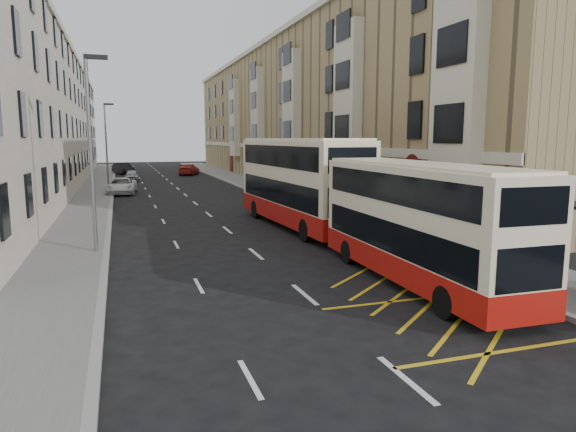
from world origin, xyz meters
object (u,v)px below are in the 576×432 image
object	(u,v)px
double_decker_front	(418,223)
car_silver	(132,176)
pedestrian_far	(514,252)
car_dark	(123,168)
white_van	(122,186)
street_lamp_far	(107,140)
double_decker_rear	(299,182)
car_red	(189,169)
street_lamp_near	(91,143)

from	to	relation	value
double_decker_front	car_silver	xyz separation A→B (m)	(-7.99, 46.45, -1.42)
pedestrian_far	car_dark	distance (m)	61.34
white_van	car_silver	size ratio (longest dim) A/B	1.37
white_van	car_dark	size ratio (longest dim) A/B	1.07
double_decker_front	car_silver	size ratio (longest dim) A/B	2.73
street_lamp_far	white_van	distance (m)	6.87
street_lamp_far	double_decker_rear	world-z (taller)	street_lamp_far
street_lamp_far	car_silver	bearing A→B (deg)	74.54
pedestrian_far	white_van	bearing A→B (deg)	-43.78
car_silver	car_red	world-z (taller)	car_red
double_decker_front	car_dark	world-z (taller)	double_decker_front
pedestrian_far	car_dark	bearing A→B (deg)	-53.05
double_decker_rear	car_silver	bearing A→B (deg)	100.00
street_lamp_far	double_decker_front	bearing A→B (deg)	-74.81
street_lamp_far	car_silver	size ratio (longest dim) A/B	2.14
double_decker_front	car_red	distance (m)	54.88
double_decker_rear	car_silver	size ratio (longest dim) A/B	3.29
car_dark	pedestrian_far	bearing A→B (deg)	-97.04
double_decker_rear	white_van	world-z (taller)	double_decker_rear
car_red	double_decker_rear	bearing A→B (deg)	110.38
street_lamp_near	car_red	xyz separation A→B (m)	(9.87, 46.85, -3.91)
street_lamp_near	street_lamp_far	size ratio (longest dim) A/B	1.00
double_decker_rear	car_dark	distance (m)	48.54
pedestrian_far	white_van	world-z (taller)	pedestrian_far
pedestrian_far	car_red	bearing A→B (deg)	-60.56
street_lamp_far	white_van	bearing A→B (deg)	-78.23
street_lamp_near	white_van	size ratio (longest dim) A/B	1.57
double_decker_front	car_silver	bearing A→B (deg)	100.78
white_van	car_silver	bearing A→B (deg)	90.92
car_red	car_silver	bearing A→B (deg)	67.95
street_lamp_near	car_silver	world-z (taller)	street_lamp_near
white_van	car_red	world-z (taller)	car_red
car_red	street_lamp_near	bearing A→B (deg)	97.93
double_decker_rear	car_red	distance (m)	43.20
double_decker_rear	white_van	size ratio (longest dim) A/B	2.41
car_dark	double_decker_rear	bearing A→B (deg)	-98.10
street_lamp_far	double_decker_front	size ratio (longest dim) A/B	0.79
pedestrian_far	car_red	xyz separation A→B (m)	(-3.84, 55.56, -0.25)
street_lamp_far	car_red	bearing A→B (deg)	59.63
street_lamp_far	double_decker_rear	bearing A→B (deg)	-68.64
double_decker_front	white_van	size ratio (longest dim) A/B	2.00
street_lamp_near	car_dark	xyz separation A→B (m)	(1.52, 51.40, -3.85)
street_lamp_near	car_red	bearing A→B (deg)	78.10
street_lamp_near	pedestrian_far	world-z (taller)	street_lamp_near
car_silver	street_lamp_near	bearing A→B (deg)	-91.70
white_van	car_red	distance (m)	24.02
double_decker_rear	car_silver	world-z (taller)	double_decker_rear
double_decker_rear	pedestrian_far	world-z (taller)	double_decker_rear
pedestrian_far	car_red	world-z (taller)	pedestrian_far
street_lamp_far	street_lamp_near	bearing A→B (deg)	-90.00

